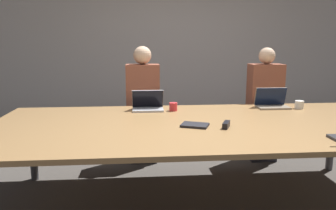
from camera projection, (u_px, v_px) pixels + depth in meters
The scene contains 11 objects.
ground_plane at pixel (197, 202), 3.08m from camera, with size 24.00×24.00×0.00m, color #4C4742.
curtain_wall at pixel (172, 47), 5.22m from camera, with size 12.00×0.06×2.80m.
conference_table at pixel (199, 128), 2.95m from camera, with size 3.73×1.69×0.77m.
laptop_far_right at pixel (272, 102), 3.62m from camera, with size 0.35×0.22×0.22m.
person_far_right at pixel (264, 107), 4.08m from camera, with size 0.40×0.24×1.42m.
cup_far_right at pixel (299, 105), 3.56m from camera, with size 0.09×0.09×0.09m.
laptop_far_midleft at pixel (148, 104), 3.48m from camera, with size 0.33×0.22×0.21m.
person_far_midleft at pixel (143, 107), 4.02m from camera, with size 0.40×0.24×1.43m.
cup_far_midleft at pixel (173, 107), 3.45m from camera, with size 0.08×0.08×0.09m.
stapler at pixel (226, 125), 2.78m from camera, with size 0.10×0.15×0.05m.
notebook at pixel (195, 125), 2.82m from camera, with size 0.27×0.24×0.02m.
Camera 1 is at (-0.52, -2.82, 1.49)m, focal length 35.00 mm.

